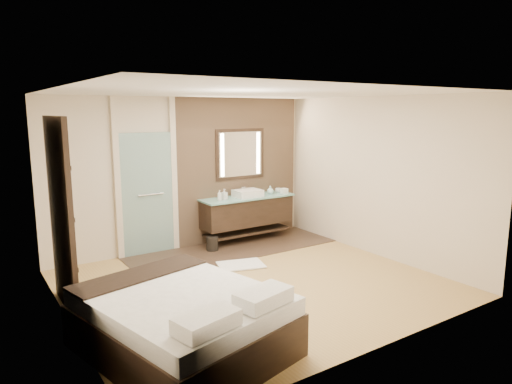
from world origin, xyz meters
TOP-DOWN VIEW (x-y plane):
  - floor at (0.00, 0.00)m, footprint 5.00×5.00m
  - tile_strip at (0.60, 1.60)m, footprint 3.80×1.30m
  - stone_wall at (1.10, 2.21)m, footprint 2.60×0.08m
  - vanity at (1.10, 1.92)m, footprint 1.85×0.55m
  - mirror_unit at (1.10, 2.16)m, footprint 1.06×0.04m
  - frosted_door at (-0.75, 2.20)m, footprint 1.10×0.12m
  - shoji_partition at (-2.43, 0.60)m, footprint 0.06×1.20m
  - bed at (-1.65, -1.16)m, footprint 2.04×2.34m
  - bath_mat at (0.23, 0.75)m, footprint 0.83×0.68m
  - waste_bin at (0.23, 1.71)m, footprint 0.28×0.28m
  - tissue_box at (1.88, 1.79)m, footprint 0.12×0.12m
  - soap_bottle_a at (0.46, 1.84)m, footprint 0.08×0.08m
  - soap_bottle_b at (0.60, 1.91)m, footprint 0.10×0.11m
  - soap_bottle_c at (1.62, 1.90)m, footprint 0.15×0.15m
  - cup at (1.85, 1.95)m, footprint 0.14×0.14m

SIDE VIEW (x-z plane):
  - floor at x=0.00m, z-range 0.00..0.00m
  - tile_strip at x=0.60m, z-range 0.00..0.01m
  - bath_mat at x=0.23m, z-range 0.01..0.03m
  - waste_bin at x=0.23m, z-range 0.00..0.26m
  - bed at x=-1.65m, z-range -0.07..0.71m
  - vanity at x=1.10m, z-range 0.14..1.02m
  - cup at x=1.85m, z-range 0.86..0.95m
  - tissue_box at x=1.88m, z-range 0.86..0.97m
  - soap_bottle_c at x=1.62m, z-range 0.86..1.02m
  - soap_bottle_b at x=0.60m, z-range 0.86..1.06m
  - soap_bottle_a at x=0.46m, z-range 0.86..1.06m
  - frosted_door at x=-0.75m, z-range -0.21..2.49m
  - shoji_partition at x=-2.43m, z-range 0.01..2.41m
  - stone_wall at x=1.10m, z-range 0.00..2.70m
  - mirror_unit at x=1.10m, z-range 1.17..2.13m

